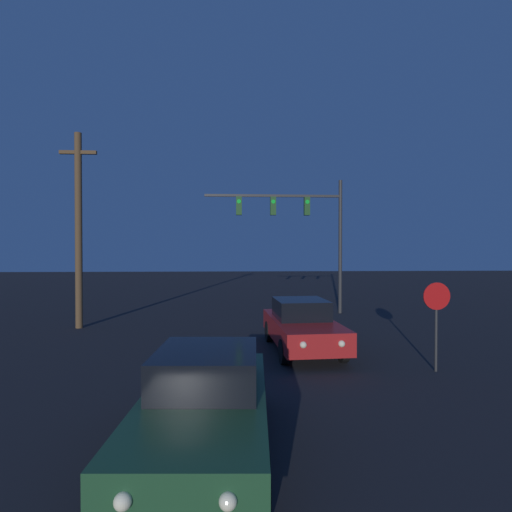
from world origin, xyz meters
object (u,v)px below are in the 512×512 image
Objects in this scene: stop_sign at (436,309)px; car_far at (302,325)px; traffic_signal_mast at (301,221)px; car_near at (205,403)px; utility_pole at (79,227)px.

car_far is at bearing 142.86° from stop_sign.
car_near is at bearing -105.46° from traffic_signal_mast.
car_near is at bearing -145.56° from stop_sign.
stop_sign is at bearing 139.28° from car_far.
car_far is 0.68× the size of traffic_signal_mast.
car_near is 1.00× the size of car_far.
traffic_signal_mast is at bearing 18.40° from utility_pole.
car_near is 6.78m from car_far.
utility_pole reaches higher than traffic_signal_mast.
utility_pole reaches higher than car_near.
utility_pole is at bearing -161.60° from traffic_signal_mast.
stop_sign is 13.45m from utility_pole.
car_near and car_far have the same top height.
traffic_signal_mast reaches higher than stop_sign.
traffic_signal_mast reaches higher than car_far.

